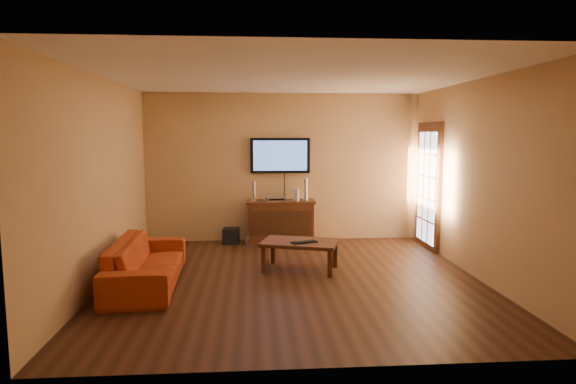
{
  "coord_description": "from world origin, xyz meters",
  "views": [
    {
      "loc": [
        -0.54,
        -6.31,
        1.96
      ],
      "look_at": [
        -0.02,
        0.8,
        1.1
      ],
      "focal_mm": 30.0,
      "sensor_mm": 36.0,
      "label": 1
    }
  ],
  "objects": [
    {
      "name": "sofa",
      "position": [
        -1.94,
        -0.07,
        0.4
      ],
      "size": [
        0.68,
        2.06,
        0.8
      ],
      "primitive_type": "imported",
      "rotation": [
        0.0,
        0.0,
        1.61
      ],
      "color": "#A43612",
      "rests_on": "ground"
    },
    {
      "name": "media_console",
      "position": [
        -0.05,
        2.26,
        0.39
      ],
      "size": [
        1.23,
        0.47,
        0.77
      ],
      "color": "#401F0E",
      "rests_on": "ground"
    },
    {
      "name": "french_door",
      "position": [
        2.46,
        1.7,
        1.05
      ],
      "size": [
        0.07,
        1.02,
        2.22
      ],
      "color": "#401F0E",
      "rests_on": "ground"
    },
    {
      "name": "keyboard",
      "position": [
        0.17,
        0.35,
        0.44
      ],
      "size": [
        0.4,
        0.26,
        0.02
      ],
      "color": "black",
      "rests_on": "coffee_table"
    },
    {
      "name": "television",
      "position": [
        -0.05,
        2.45,
        1.57
      ],
      "size": [
        1.09,
        0.08,
        0.64
      ],
      "color": "black",
      "rests_on": "ground"
    },
    {
      "name": "coffee_table",
      "position": [
        0.12,
        0.46,
        0.37
      ],
      "size": [
        1.21,
        0.93,
        0.43
      ],
      "color": "#401F0E",
      "rests_on": "ground"
    },
    {
      "name": "ground_plane",
      "position": [
        0.0,
        0.0,
        0.0
      ],
      "size": [
        5.0,
        5.0,
        0.0
      ],
      "primitive_type": "plane",
      "color": "black",
      "rests_on": "ground"
    },
    {
      "name": "subwoofer",
      "position": [
        -0.95,
        2.24,
        0.14
      ],
      "size": [
        0.3,
        0.3,
        0.28
      ],
      "primitive_type": "cube",
      "rotation": [
        0.0,
        0.0,
        -0.1
      ],
      "color": "black",
      "rests_on": "ground"
    },
    {
      "name": "speaker_right",
      "position": [
        0.4,
        2.27,
        0.95
      ],
      "size": [
        0.11,
        0.11,
        0.4
      ],
      "color": "silver",
      "rests_on": "media_console"
    },
    {
      "name": "bottle",
      "position": [
        -0.67,
        1.93,
        0.09
      ],
      "size": [
        0.07,
        0.07,
        0.19
      ],
      "color": "white",
      "rests_on": "ground"
    },
    {
      "name": "av_receiver",
      "position": [
        -0.15,
        2.25,
        0.81
      ],
      "size": [
        0.37,
        0.29,
        0.08
      ],
      "primitive_type": "cube",
      "rotation": [
        0.0,
        0.0,
        0.18
      ],
      "color": "silver",
      "rests_on": "media_console"
    },
    {
      "name": "speaker_left",
      "position": [
        -0.53,
        2.28,
        0.93
      ],
      "size": [
        0.1,
        0.1,
        0.35
      ],
      "color": "silver",
      "rests_on": "media_console"
    },
    {
      "name": "game_console",
      "position": [
        0.23,
        2.23,
        0.88
      ],
      "size": [
        0.1,
        0.16,
        0.22
      ],
      "primitive_type": "cube",
      "rotation": [
        0.0,
        0.0,
        0.4
      ],
      "color": "white",
      "rests_on": "media_console"
    },
    {
      "name": "room_walls",
      "position": [
        0.0,
        0.62,
        1.69
      ],
      "size": [
        5.0,
        5.0,
        5.0
      ],
      "color": "tan",
      "rests_on": "ground"
    }
  ]
}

